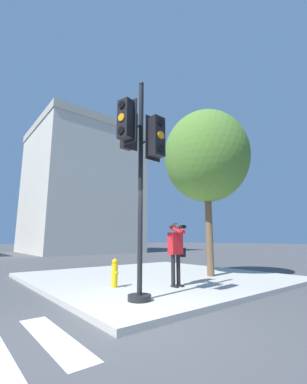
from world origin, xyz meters
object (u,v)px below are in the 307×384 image
(street_tree, at_px, (206,157))
(fire_hydrant, at_px, (115,273))
(person_photographer, at_px, (176,248))
(traffic_signal_pole, at_px, (137,153))

(street_tree, relative_size, fire_hydrant, 8.17)
(street_tree, distance_m, fire_hydrant, 5.52)
(person_photographer, bearing_deg, street_tree, 16.88)
(person_photographer, distance_m, fire_hydrant, 1.83)
(traffic_signal_pole, bearing_deg, person_photographer, 21.07)
(traffic_signal_pole, bearing_deg, fire_hydrant, 74.21)
(traffic_signal_pole, relative_size, person_photographer, 2.93)
(traffic_signal_pole, bearing_deg, street_tree, 18.77)
(person_photographer, bearing_deg, traffic_signal_pole, -158.93)
(traffic_signal_pole, height_order, street_tree, street_tree)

